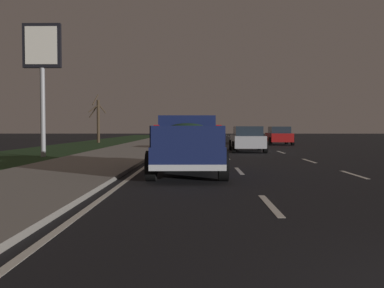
{
  "coord_description": "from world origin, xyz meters",
  "views": [
    {
      "loc": [
        -2.89,
        3.11,
        1.49
      ],
      "look_at": [
        10.59,
        3.33,
        0.98
      ],
      "focal_mm": 41.29,
      "sensor_mm": 36.0,
      "label": 1
    }
  ],
  "objects_px": {
    "gas_price_sign": "(42,57)",
    "bare_tree_far": "(98,119)",
    "sedan_silver": "(247,139)",
    "pickup_truck": "(187,143)",
    "sedan_red": "(279,135)"
  },
  "relations": [
    {
      "from": "sedan_red",
      "to": "bare_tree_far",
      "type": "xyz_separation_m",
      "value": [
        4.65,
        16.5,
        1.45
      ]
    },
    {
      "from": "sedan_silver",
      "to": "pickup_truck",
      "type": "bearing_deg",
      "value": 165.54
    },
    {
      "from": "sedan_red",
      "to": "bare_tree_far",
      "type": "distance_m",
      "value": 17.2
    },
    {
      "from": "gas_price_sign",
      "to": "bare_tree_far",
      "type": "height_order",
      "value": "gas_price_sign"
    },
    {
      "from": "pickup_truck",
      "to": "gas_price_sign",
      "type": "height_order",
      "value": "gas_price_sign"
    },
    {
      "from": "pickup_truck",
      "to": "sedan_red",
      "type": "bearing_deg",
      "value": -16.9
    },
    {
      "from": "pickup_truck",
      "to": "gas_price_sign",
      "type": "bearing_deg",
      "value": 42.98
    },
    {
      "from": "sedan_red",
      "to": "gas_price_sign",
      "type": "xyz_separation_m",
      "value": [
        -15.55,
        14.62,
        4.2
      ]
    },
    {
      "from": "pickup_truck",
      "to": "bare_tree_far",
      "type": "xyz_separation_m",
      "value": [
        28.21,
        9.34,
        1.26
      ]
    },
    {
      "from": "sedan_red",
      "to": "bare_tree_far",
      "type": "relative_size",
      "value": 0.96
    },
    {
      "from": "pickup_truck",
      "to": "sedan_red",
      "type": "distance_m",
      "value": 24.62
    },
    {
      "from": "sedan_silver",
      "to": "gas_price_sign",
      "type": "relative_size",
      "value": 0.66
    },
    {
      "from": "sedan_red",
      "to": "bare_tree_far",
      "type": "height_order",
      "value": "bare_tree_far"
    },
    {
      "from": "sedan_red",
      "to": "pickup_truck",
      "type": "bearing_deg",
      "value": 163.1
    },
    {
      "from": "gas_price_sign",
      "to": "sedan_silver",
      "type": "bearing_deg",
      "value": -65.82
    }
  ]
}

